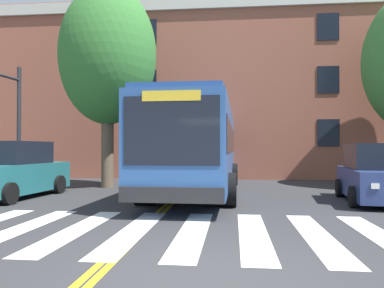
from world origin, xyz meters
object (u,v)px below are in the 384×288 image
(car_teal_near_lane, at_px, (11,172))
(street_tree_curbside_small, at_px, (108,56))
(car_navy_far_lane, at_px, (378,175))
(car_grey_behind_bus, at_px, (217,162))
(city_bus, at_px, (199,145))

(car_teal_near_lane, relative_size, street_tree_curbside_small, 0.55)
(car_navy_far_lane, xyz_separation_m, street_tree_curbside_small, (-9.63, 3.45, 4.75))
(car_teal_near_lane, relative_size, car_navy_far_lane, 1.15)
(car_teal_near_lane, xyz_separation_m, car_navy_far_lane, (11.78, 0.06, -0.03))
(car_navy_far_lane, distance_m, street_tree_curbside_small, 11.28)
(car_teal_near_lane, xyz_separation_m, street_tree_curbside_small, (2.14, 3.50, 4.72))
(street_tree_curbside_small, bearing_deg, car_teal_near_lane, -121.46)
(car_teal_near_lane, relative_size, car_grey_behind_bus, 1.19)
(car_navy_far_lane, relative_size, street_tree_curbside_small, 0.47)
(city_bus, height_order, car_teal_near_lane, city_bus)
(car_teal_near_lane, height_order, car_grey_behind_bus, car_teal_near_lane)
(city_bus, xyz_separation_m, street_tree_curbside_small, (-3.96, 1.03, 3.79))
(city_bus, height_order, car_grey_behind_bus, city_bus)
(city_bus, relative_size, car_grey_behind_bus, 3.03)
(city_bus, height_order, car_navy_far_lane, city_bus)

